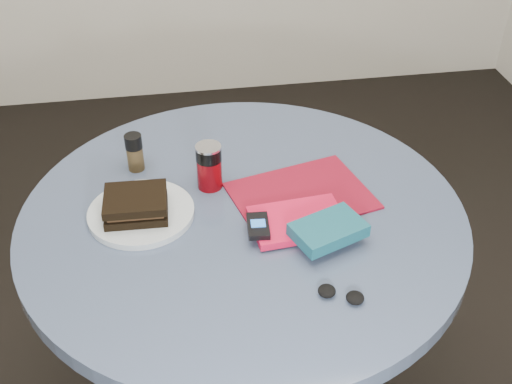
{
  "coord_description": "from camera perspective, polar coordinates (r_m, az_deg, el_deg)",
  "views": [
    {
      "loc": [
        -0.15,
        -1.11,
        1.65
      ],
      "look_at": [
        0.03,
        0.0,
        0.8
      ],
      "focal_mm": 45.0,
      "sensor_mm": 36.0,
      "label": 1
    }
  ],
  "objects": [
    {
      "name": "headphones",
      "position": [
        1.25,
        7.55,
        -9.01
      ],
      "size": [
        0.1,
        0.07,
        0.02
      ],
      "color": "black",
      "rests_on": "table"
    },
    {
      "name": "novel",
      "position": [
        1.34,
        6.45,
        -3.37
      ],
      "size": [
        0.17,
        0.14,
        0.03
      ],
      "primitive_type": "cube",
      "rotation": [
        0.0,
        0.0,
        0.37
      ],
      "color": "#134D5D",
      "rests_on": "red_book"
    },
    {
      "name": "plate",
      "position": [
        1.44,
        -10.17,
        -1.84
      ],
      "size": [
        0.3,
        0.3,
        0.01
      ],
      "primitive_type": "cylinder",
      "rotation": [
        0.0,
        0.0,
        -0.33
      ],
      "color": "silver",
      "rests_on": "table"
    },
    {
      "name": "mp3_player",
      "position": [
        1.35,
        0.19,
        -3.03
      ],
      "size": [
        0.05,
        0.08,
        0.01
      ],
      "color": "black",
      "rests_on": "red_book"
    },
    {
      "name": "pepper_grinder",
      "position": [
        1.57,
        -10.74,
        3.51
      ],
      "size": [
        0.05,
        0.05,
        0.1
      ],
      "color": "#41331C",
      "rests_on": "table"
    },
    {
      "name": "table",
      "position": [
        1.55,
        -1.1,
        -6.43
      ],
      "size": [
        1.0,
        1.0,
        0.75
      ],
      "color": "black",
      "rests_on": "ground"
    },
    {
      "name": "red_book",
      "position": [
        1.39,
        3.75,
        -2.6
      ],
      "size": [
        0.21,
        0.15,
        0.02
      ],
      "primitive_type": "cube",
      "rotation": [
        0.0,
        0.0,
        0.09
      ],
      "color": "red",
      "rests_on": "magazine"
    },
    {
      "name": "sandwich",
      "position": [
        1.42,
        -10.62,
        -1.1
      ],
      "size": [
        0.14,
        0.12,
        0.05
      ],
      "color": "black",
      "rests_on": "plate"
    },
    {
      "name": "soda_can",
      "position": [
        1.49,
        -4.18,
        2.28
      ],
      "size": [
        0.06,
        0.06,
        0.11
      ],
      "color": "#69050B",
      "rests_on": "table"
    },
    {
      "name": "magazine",
      "position": [
        1.48,
        4.05,
        -0.33
      ],
      "size": [
        0.35,
        0.3,
        0.01
      ],
      "primitive_type": "cube",
      "rotation": [
        0.0,
        0.0,
        0.24
      ],
      "color": "maroon",
      "rests_on": "table"
    }
  ]
}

